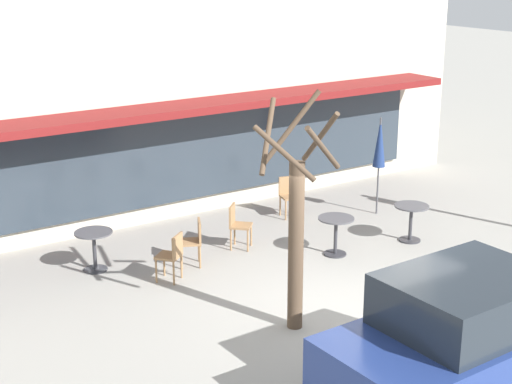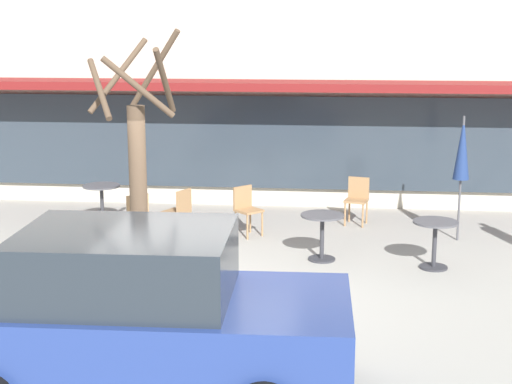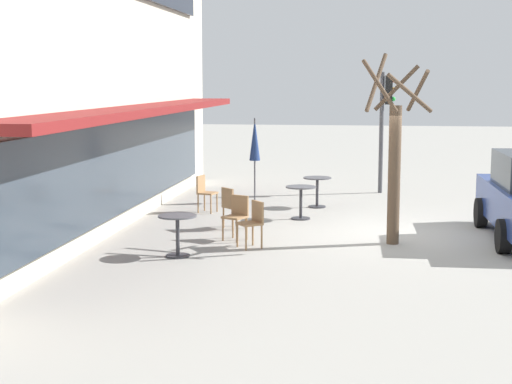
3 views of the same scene
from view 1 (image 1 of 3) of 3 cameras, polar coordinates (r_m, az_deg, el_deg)
ground_plane at (r=12.90m, az=6.91°, el=-9.09°), size 80.00×80.00×0.00m
building_facade at (r=20.23m, az=-11.74°, el=11.69°), size 16.51×9.10×7.73m
cafe_table_near_wall at (r=14.72m, az=-11.69°, el=-3.74°), size 0.70×0.70×0.76m
cafe_table_streetside at (r=15.23m, az=5.82°, el=-2.74°), size 0.70×0.70×0.76m
cafe_table_by_tree at (r=16.18m, az=11.21°, el=-1.78°), size 0.70×0.70×0.76m
patio_umbrella_green_folded at (r=17.43m, az=8.99°, el=3.53°), size 0.28×0.28×2.20m
cafe_chair_0 at (r=17.37m, az=2.41°, el=-0.10°), size 0.49×0.49×0.89m
cafe_chair_1 at (r=14.04m, az=-6.11°, el=-4.47°), size 0.56×0.56×0.89m
cafe_chair_2 at (r=14.69m, az=-4.53°, el=-3.43°), size 0.54×0.54×0.89m
cafe_chair_3 at (r=15.50m, az=-1.37°, el=-2.26°), size 0.57×0.57×0.89m
parked_sedan at (r=10.74m, az=15.29°, el=-10.04°), size 4.24×2.08×1.76m
street_tree at (r=11.90m, az=2.93°, el=-2.47°), size 1.29×1.36×3.69m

